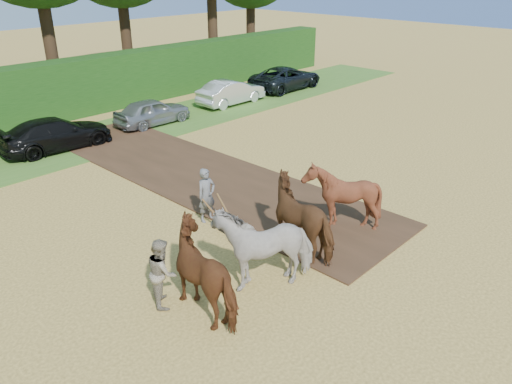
# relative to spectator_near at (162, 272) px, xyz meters

# --- Properties ---
(ground) EXTENTS (120.00, 120.00, 0.00)m
(ground) POSITION_rel_spectator_near_xyz_m (4.44, -1.45, -0.89)
(ground) COLOR gold
(ground) RESTS_ON ground
(earth_strip) EXTENTS (4.50, 17.00, 0.05)m
(earth_strip) POSITION_rel_spectator_near_xyz_m (5.94, 5.55, -0.86)
(earth_strip) COLOR #472D1C
(earth_strip) RESTS_ON ground
(grass_verge) EXTENTS (50.00, 5.00, 0.03)m
(grass_verge) POSITION_rel_spectator_near_xyz_m (4.44, 12.55, -0.87)
(grass_verge) COLOR #38601E
(grass_verge) RESTS_ON ground
(hedgerow) EXTENTS (46.00, 1.60, 3.00)m
(hedgerow) POSITION_rel_spectator_near_xyz_m (4.44, 17.05, 0.61)
(hedgerow) COLOR #14380F
(hedgerow) RESTS_ON ground
(spectator_near) EXTENTS (1.03, 1.09, 1.77)m
(spectator_near) POSITION_rel_spectator_near_xyz_m (0.00, 0.00, 0.00)
(spectator_near) COLOR tan
(spectator_near) RESTS_ON ground
(plough_team) EXTENTS (7.16, 5.06, 2.16)m
(plough_team) POSITION_rel_spectator_near_xyz_m (3.42, -0.91, 0.18)
(plough_team) COLOR #5A3316
(plough_team) RESTS_ON ground
(parked_cars) EXTENTS (35.64, 2.51, 1.49)m
(parked_cars) POSITION_rel_spectator_near_xyz_m (7.59, 12.64, -0.18)
(parked_cars) COLOR #B1B5B9
(parked_cars) RESTS_ON ground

